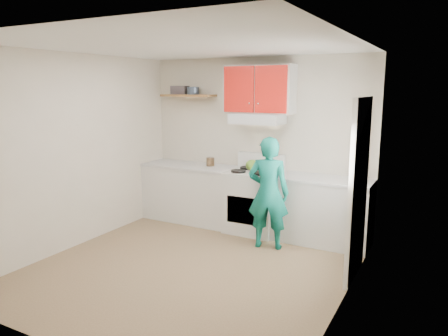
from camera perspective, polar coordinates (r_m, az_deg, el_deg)
The scene contains 21 objects.
floor at distance 5.32m, azimuth -4.35°, elevation -13.10°, with size 3.80×3.80×0.00m, color brown.
ceiling at distance 4.89m, azimuth -4.79°, elevation 15.99°, with size 3.60×3.80×0.04m, color white.
back_wall at distance 6.60m, azimuth 4.43°, elevation 3.32°, with size 3.60×0.04×2.60m, color beige.
front_wall at distance 3.54m, azimuth -21.51°, elevation -3.90°, with size 3.60×0.04×2.60m, color beige.
left_wall at distance 6.10m, azimuth -18.93°, elevation 2.16°, with size 0.04×3.80×2.60m, color beige.
right_wall at distance 4.26m, azimuth 16.25°, elevation -1.19°, with size 0.04×3.80×2.60m, color beige.
door at distance 4.99m, azimuth 17.52°, elevation -2.78°, with size 0.05×0.85×2.05m, color white.
door_glass at distance 4.92m, azimuth 17.49°, elevation 2.07°, with size 0.01×0.55×0.95m, color white.
counter_left at distance 6.99m, azimuth -4.52°, elevation -3.37°, with size 1.52×0.60×0.90m, color silver.
counter_right at distance 6.12m, azimuth 12.99°, elevation -5.65°, with size 1.32×0.60×0.90m, color silver.
stove at distance 6.43m, azimuth 3.95°, elevation -4.51°, with size 0.76×0.65×0.92m, color white.
range_hood at distance 6.32m, azimuth 4.49°, elevation 6.59°, with size 0.76×0.44×0.15m, color silver.
upper_cabinets at distance 6.36m, azimuth 4.76°, elevation 10.44°, with size 1.02×0.33×0.70m, color #B4170F.
shelf at distance 6.97m, azimuth -4.80°, elevation 9.64°, with size 0.90×0.30×0.04m, color brown.
books at distance 7.06m, azimuth -5.90°, elevation 10.32°, with size 0.26×0.19×0.13m, color #423A3E.
tin at distance 6.87m, azimuth -4.16°, elevation 10.28°, with size 0.19×0.19×0.12m, color #333D4C.
kettle at distance 6.38m, azimuth 3.79°, elevation 0.37°, with size 0.20×0.20×0.17m, color #537E23.
crock at distance 6.76m, azimuth -1.83°, elevation 0.75°, with size 0.13×0.13×0.15m, color #493520.
cutting_board at distance 6.01m, azimuth 9.76°, elevation -1.32°, with size 0.29×0.22×0.02m, color olive.
silicone_mat at distance 5.91m, azimuth 17.59°, elevation -1.95°, with size 0.31×0.25×0.01m, color #B2121A.
person at distance 5.74m, azimuth 5.95°, elevation -3.33°, with size 0.55×0.36×1.52m, color #0A6254.
Camera 1 is at (2.65, -4.09, 2.15)m, focal length 34.19 mm.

